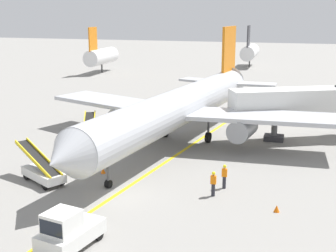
% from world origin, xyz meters
% --- Properties ---
extents(ground_plane, '(300.00, 300.00, 0.00)m').
position_xyz_m(ground_plane, '(0.00, 0.00, 0.00)').
color(ground_plane, gray).
extents(taxi_line_yellow, '(12.79, 79.06, 0.01)m').
position_xyz_m(taxi_line_yellow, '(0.72, 5.00, 0.00)').
color(taxi_line_yellow, yellow).
rests_on(taxi_line_yellow, ground).
extents(airliner, '(28.26, 35.27, 10.10)m').
position_xyz_m(airliner, '(0.81, 12.95, 3.42)').
color(airliner, '#B2B5BA').
rests_on(airliner, ground).
extents(jet_bridge, '(12.67, 7.93, 4.85)m').
position_xyz_m(jet_bridge, '(11.80, 17.86, 3.54)').
color(jet_bridge, silver).
rests_on(jet_bridge, ground).
extents(pushback_tug, '(2.58, 3.90, 2.20)m').
position_xyz_m(pushback_tug, '(0.38, -7.27, 0.99)').
color(pushback_tug, silver).
rests_on(pushback_tug, ground).
extents(baggage_tug_near_wing, '(1.72, 2.60, 2.10)m').
position_xyz_m(baggage_tug_near_wing, '(-6.24, 5.43, 0.93)').
color(baggage_tug_near_wing, silver).
rests_on(baggage_tug_near_wing, ground).
extents(belt_loader_forward_hold, '(4.97, 3.56, 2.59)m').
position_xyz_m(belt_loader_forward_hold, '(-6.01, 0.77, 0.78)').
color(belt_loader_forward_hold, silver).
rests_on(belt_loader_forward_hold, ground).
extents(belt_loader_aft_hold, '(3.00, 5.11, 2.59)m').
position_xyz_m(belt_loader_aft_hold, '(-6.94, 10.06, 0.78)').
color(belt_loader_aft_hold, silver).
rests_on(belt_loader_aft_hold, ground).
extents(ground_crew_marshaller, '(0.36, 0.24, 1.70)m').
position_xyz_m(ground_crew_marshaller, '(6.58, 3.23, 0.91)').
color(ground_crew_marshaller, '#26262D').
rests_on(ground_crew_marshaller, ground).
extents(ground_crew_wing_walker, '(0.36, 0.24, 1.70)m').
position_xyz_m(ground_crew_wing_walker, '(6.12, 1.67, 0.91)').
color(ground_crew_wing_walker, '#26262D').
rests_on(ground_crew_wing_walker, ground).
extents(safety_cone_nose_right, '(0.36, 0.36, 0.44)m').
position_xyz_m(safety_cone_nose_right, '(-2.63, 3.62, 0.22)').
color(safety_cone_nose_right, orange).
rests_on(safety_cone_nose_right, ground).
extents(safety_cone_wingtip_left, '(0.36, 0.36, 0.44)m').
position_xyz_m(safety_cone_wingtip_left, '(10.30, 0.33, 0.22)').
color(safety_cone_wingtip_left, orange).
rests_on(safety_cone_wingtip_left, ground).
extents(distant_aircraft_far_left, '(3.00, 10.10, 8.80)m').
position_xyz_m(distant_aircraft_far_left, '(-26.63, 56.09, 3.22)').
color(distant_aircraft_far_left, silver).
rests_on(distant_aircraft_far_left, ground).
extents(distant_aircraft_mid_left, '(3.00, 10.10, 8.80)m').
position_xyz_m(distant_aircraft_mid_left, '(-0.28, 73.82, 3.22)').
color(distant_aircraft_mid_left, silver).
rests_on(distant_aircraft_mid_left, ground).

